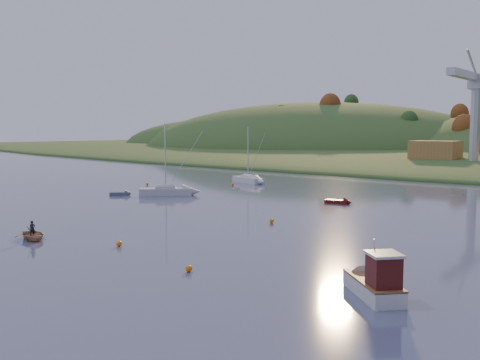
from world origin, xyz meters
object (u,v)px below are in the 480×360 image
Objects in this scene: sailboat_near at (166,191)px; sailboat_far at (248,179)px; grey_dinghy at (124,194)px; fishing_boat at (371,280)px; red_tender at (342,202)px; canoe at (33,235)px.

sailboat_near is 1.04× the size of sailboat_far.
grey_dinghy is (-5.05, -4.08, -0.46)m from sailboat_near.
fishing_boat reaches higher than red_tender.
fishing_boat is at bearing -64.75° from canoe.
sailboat_far is at bearing 43.18° from grey_dinghy.
canoe is at bearing 50.63° from fishing_boat.
sailboat_far reaches higher than fishing_boat.
red_tender is (10.35, 39.03, -0.13)m from canoe.
canoe is at bearing -54.60° from sailboat_far.
canoe is 40.38m from red_tender.
canoe is 1.16× the size of grey_dinghy.
sailboat_near is 26.90m from red_tender.
red_tender is 1.17× the size of grey_dinghy.
grey_dinghy reaches higher than canoe.
grey_dinghy is at bearing 19.28° from fishing_boat.
red_tender is (27.96, -14.48, -0.44)m from sailboat_far.
red_tender is at bearing -16.79° from fishing_boat.
sailboat_near is 2.85× the size of red_tender.
sailboat_near reaches higher than grey_dinghy.
fishing_boat reaches higher than grey_dinghy.
grey_dinghy is at bearing -166.99° from red_tender.
sailboat_far is at bearing 52.74° from sailboat_near.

